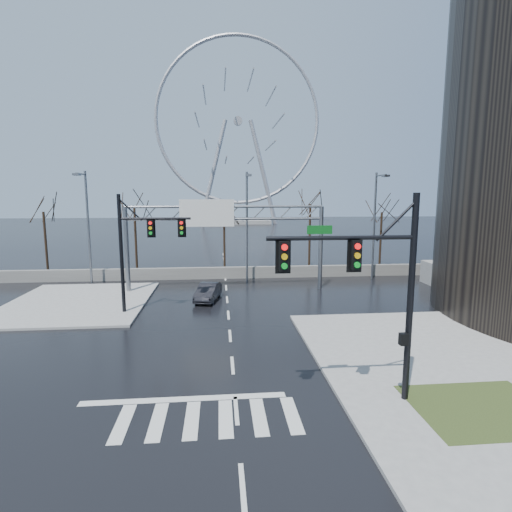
{
  "coord_description": "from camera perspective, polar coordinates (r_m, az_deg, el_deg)",
  "views": [
    {
      "loc": [
        -0.54,
        -17.8,
        7.89
      ],
      "look_at": [
        1.83,
        7.77,
        4.0
      ],
      "focal_mm": 28.0,
      "sensor_mm": 36.0,
      "label": 1
    }
  ],
  "objects": [
    {
      "name": "signal_mast_far",
      "position": [
        27.45,
        -16.47,
        1.87
      ],
      "size": [
        4.72,
        0.41,
        8.0
      ],
      "color": "black",
      "rests_on": "ground"
    },
    {
      "name": "ferris_wheel",
      "position": [
        114.4,
        -2.59,
        17.79
      ],
      "size": [
        45.0,
        6.0,
        50.91
      ],
      "color": "gray",
      "rests_on": "ground"
    },
    {
      "name": "tree_right",
      "position": [
        42.42,
        7.74,
        6.28
      ],
      "size": [
        3.9,
        3.9,
        7.8
      ],
      "color": "black",
      "rests_on": "ground"
    },
    {
      "name": "tree_center",
      "position": [
        42.39,
        -4.59,
        4.91
      ],
      "size": [
        3.25,
        3.25,
        6.5
      ],
      "color": "black",
      "rests_on": "ground"
    },
    {
      "name": "sidewalk_right_ext",
      "position": [
        23.75,
        21.84,
        -11.24
      ],
      "size": [
        12.0,
        10.0,
        0.15
      ],
      "primitive_type": "cube",
      "color": "gray",
      "rests_on": "ground"
    },
    {
      "name": "streetlight_left",
      "position": [
        37.79,
        -23.04,
        4.89
      ],
      "size": [
        0.5,
        2.55,
        10.0
      ],
      "color": "slate",
      "rests_on": "ground"
    },
    {
      "name": "tree_far_right",
      "position": [
        45.4,
        17.5,
        5.09
      ],
      "size": [
        3.4,
        3.4,
        6.8
      ],
      "color": "black",
      "rests_on": "ground"
    },
    {
      "name": "sidewalk_far",
      "position": [
        32.53,
        -24.02,
        -6.05
      ],
      "size": [
        10.0,
        12.0,
        0.15
      ],
      "primitive_type": "cube",
      "color": "gray",
      "rests_on": "ground"
    },
    {
      "name": "car",
      "position": [
        30.68,
        -6.86,
        -5.11
      ],
      "size": [
        2.18,
        4.1,
        1.28
      ],
      "primitive_type": "imported",
      "rotation": [
        0.0,
        0.0,
        -0.22
      ],
      "color": "black",
      "rests_on": "ground"
    },
    {
      "name": "sign_gantry",
      "position": [
        32.87,
        -5.01,
        3.86
      ],
      "size": [
        16.36,
        0.4,
        7.6
      ],
      "color": "slate",
      "rests_on": "ground"
    },
    {
      "name": "grass_strip",
      "position": [
        17.74,
        29.62,
        -18.43
      ],
      "size": [
        5.0,
        4.0,
        0.02
      ],
      "primitive_type": "cube",
      "color": "#323C19",
      "rests_on": "sidewalk_near"
    },
    {
      "name": "signal_mast_near",
      "position": [
        15.19,
        16.81,
        -3.22
      ],
      "size": [
        5.52,
        0.41,
        8.0
      ],
      "color": "black",
      "rests_on": "ground"
    },
    {
      "name": "tree_left",
      "position": [
        42.2,
        -16.95,
        5.65
      ],
      "size": [
        3.75,
        3.75,
        7.5
      ],
      "color": "black",
      "rests_on": "ground"
    },
    {
      "name": "streetlight_right",
      "position": [
        38.84,
        16.76,
        5.3
      ],
      "size": [
        0.5,
        2.55,
        10.0
      ],
      "color": "slate",
      "rests_on": "ground"
    },
    {
      "name": "barrier_wall",
      "position": [
        38.51,
        -4.41,
        -2.4
      ],
      "size": [
        52.0,
        0.5,
        1.1
      ],
      "primitive_type": "cube",
      "color": "slate",
      "rests_on": "ground"
    },
    {
      "name": "streetlight_mid",
      "position": [
        36.1,
        -1.27,
        5.43
      ],
      "size": [
        0.5,
        2.55,
        10.0
      ],
      "color": "slate",
      "rests_on": "ground"
    },
    {
      "name": "ground",
      "position": [
        19.48,
        -3.38,
        -15.3
      ],
      "size": [
        260.0,
        260.0,
        0.0
      ],
      "primitive_type": "plane",
      "color": "black",
      "rests_on": "ground"
    },
    {
      "name": "tree_far_left",
      "position": [
        45.35,
        -28.04,
        4.68
      ],
      "size": [
        3.5,
        3.5,
        7.0
      ],
      "color": "black",
      "rests_on": "ground"
    }
  ]
}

